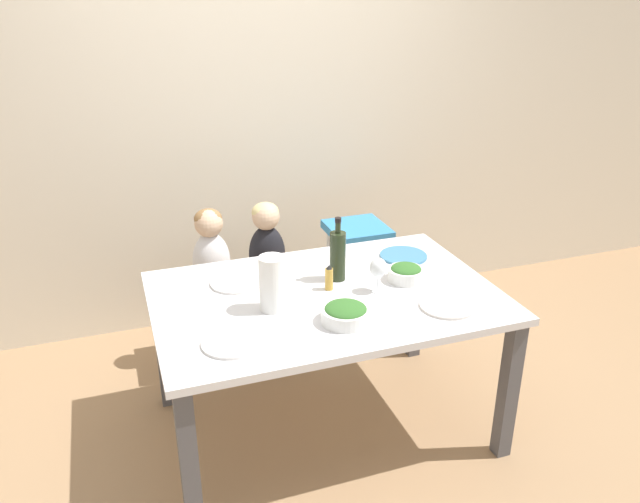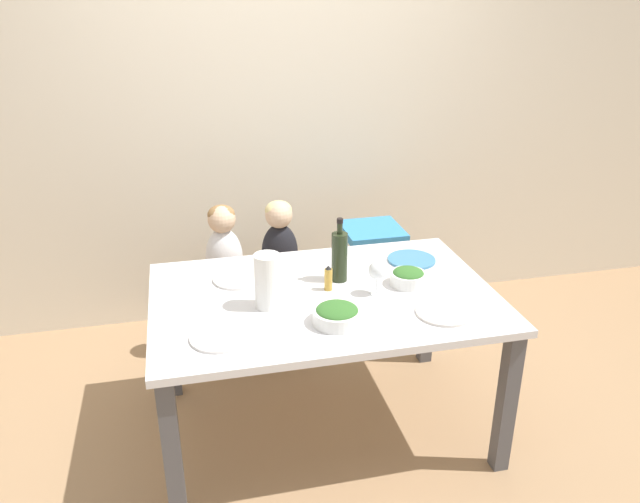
{
  "view_description": "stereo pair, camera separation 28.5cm",
  "coord_description": "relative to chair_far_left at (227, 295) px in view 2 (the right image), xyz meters",
  "views": [
    {
      "loc": [
        -0.87,
        -2.39,
        2.06
      ],
      "look_at": [
        0.0,
        0.08,
        0.93
      ],
      "focal_mm": 35.0,
      "sensor_mm": 36.0,
      "label": 1
    },
    {
      "loc": [
        -0.59,
        -2.47,
        2.06
      ],
      "look_at": [
        0.0,
        0.08,
        0.93
      ],
      "focal_mm": 35.0,
      "sensor_mm": 36.0,
      "label": 2
    }
  ],
  "objects": [
    {
      "name": "paper_towel_roll",
      "position": [
        0.13,
        -0.84,
        0.48
      ],
      "size": [
        0.11,
        0.11,
        0.25
      ],
      "color": "white",
      "rests_on": "dining_table"
    },
    {
      "name": "dinner_plate_front_right",
      "position": [
        0.85,
        -1.08,
        0.36
      ],
      "size": [
        0.24,
        0.24,
        0.01
      ],
      "color": "silver",
      "rests_on": "dining_table"
    },
    {
      "name": "condiment_bottle_hot_sauce",
      "position": [
        0.42,
        -0.74,
        0.41
      ],
      "size": [
        0.04,
        0.04,
        0.12
      ],
      "color": "#BC8E33",
      "rests_on": "dining_table"
    },
    {
      "name": "salad_bowl_large",
      "position": [
        0.39,
        -1.05,
        0.39
      ],
      "size": [
        0.21,
        0.21,
        0.08
      ],
      "color": "white",
      "rests_on": "dining_table"
    },
    {
      "name": "person_child_left",
      "position": [
        0.0,
        0.0,
        0.32
      ],
      "size": [
        0.21,
        0.18,
        0.47
      ],
      "color": "silver",
      "rests_on": "chair_far_left"
    },
    {
      "name": "chair_right_highchair",
      "position": [
        0.87,
        0.0,
        0.18
      ],
      "size": [
        0.34,
        0.35,
        0.74
      ],
      "color": "silver",
      "rests_on": "ground_plane"
    },
    {
      "name": "dinner_plate_back_right",
      "position": [
        0.92,
        -0.52,
        0.36
      ],
      "size": [
        0.24,
        0.24,
        0.01
      ],
      "color": "teal",
      "rests_on": "dining_table"
    },
    {
      "name": "salad_bowl_small",
      "position": [
        0.8,
        -0.77,
        0.39
      ],
      "size": [
        0.17,
        0.17,
        0.08
      ],
      "color": "white",
      "rests_on": "dining_table"
    },
    {
      "name": "dinner_plate_front_left",
      "position": [
        -0.1,
        -1.06,
        0.36
      ],
      "size": [
        0.24,
        0.24,
        0.01
      ],
      "color": "silver",
      "rests_on": "dining_table"
    },
    {
      "name": "person_child_center",
      "position": [
        0.32,
        0.0,
        0.32
      ],
      "size": [
        0.21,
        0.18,
        0.47
      ],
      "color": "black",
      "rests_on": "chair_far_center"
    },
    {
      "name": "chair_far_left",
      "position": [
        0.0,
        0.0,
        0.0
      ],
      "size": [
        0.4,
        0.41,
        0.47
      ],
      "color": "silver",
      "rests_on": "ground_plane"
    },
    {
      "name": "wine_bottle",
      "position": [
        0.5,
        -0.65,
        0.48
      ],
      "size": [
        0.08,
        0.08,
        0.31
      ],
      "color": "#232D19",
      "rests_on": "dining_table"
    },
    {
      "name": "dinner_plate_back_left",
      "position": [
        0.03,
        -0.54,
        0.36
      ],
      "size": [
        0.24,
        0.24,
        0.01
      ],
      "color": "silver",
      "rests_on": "dining_table"
    },
    {
      "name": "ground_plane",
      "position": [
        0.39,
        -0.78,
        -0.4
      ],
      "size": [
        14.0,
        14.0,
        0.0
      ],
      "primitive_type": "plane",
      "color": "#9E7A56"
    },
    {
      "name": "dining_table",
      "position": [
        0.39,
        -0.78,
        0.26
      ],
      "size": [
        1.56,
        1.04,
        0.75
      ],
      "color": "silver",
      "rests_on": "ground_plane"
    },
    {
      "name": "wall_back",
      "position": [
        0.39,
        0.56,
        0.95
      ],
      "size": [
        10.0,
        0.06,
        2.7
      ],
      "color": "beige",
      "rests_on": "ground_plane"
    },
    {
      "name": "wine_glass_near",
      "position": [
        0.63,
        -0.83,
        0.47
      ],
      "size": [
        0.08,
        0.08,
        0.17
      ],
      "color": "white",
      "rests_on": "dining_table"
    },
    {
      "name": "chair_far_center",
      "position": [
        0.32,
        0.0,
        0.0
      ],
      "size": [
        0.4,
        0.41,
        0.47
      ],
      "color": "silver",
      "rests_on": "ground_plane"
    }
  ]
}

